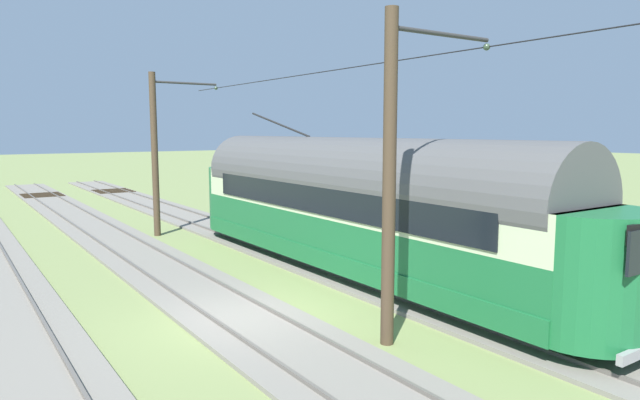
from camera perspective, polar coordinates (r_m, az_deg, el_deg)
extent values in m
plane|color=olive|center=(13.89, -7.85, -11.97)|extent=(220.00, 220.00, 0.00)
cube|color=slate|center=(16.43, 7.31, -8.76)|extent=(2.80, 80.00, 0.10)
cube|color=#59544C|center=(15.95, 5.36, -8.88)|extent=(0.07, 80.00, 0.08)
cube|color=#59544C|center=(16.87, 9.16, -8.05)|extent=(0.07, 80.00, 0.08)
cube|color=#2D2316|center=(45.26, -20.63, 1.01)|extent=(2.50, 0.24, 0.08)
cube|color=#2D2316|center=(44.63, -20.43, 0.94)|extent=(2.50, 0.24, 0.08)
cube|color=#2D2316|center=(44.00, -20.23, 0.86)|extent=(2.50, 0.24, 0.08)
cube|color=#2D2316|center=(43.37, -20.02, 0.79)|extent=(2.50, 0.24, 0.08)
cube|color=#2D2316|center=(42.75, -19.80, 0.71)|extent=(2.50, 0.24, 0.08)
cube|color=slate|center=(13.87, -7.86, -11.77)|extent=(2.80, 80.00, 0.10)
cube|color=#59544C|center=(13.56, -10.64, -11.88)|extent=(0.07, 80.00, 0.08)
cube|color=#59544C|center=(14.16, -5.21, -10.96)|extent=(0.07, 80.00, 0.08)
cube|color=#2D2316|center=(44.39, -26.58, 0.60)|extent=(2.50, 0.24, 0.08)
cube|color=#2D2316|center=(43.75, -26.47, 0.53)|extent=(2.50, 0.24, 0.08)
cube|color=#2D2316|center=(43.11, -26.35, 0.45)|extent=(2.50, 0.24, 0.08)
cube|color=#2D2316|center=(42.47, -26.23, 0.36)|extent=(2.50, 0.24, 0.08)
cube|color=#2D2316|center=(41.83, -26.10, 0.28)|extent=(2.50, 0.24, 0.08)
cube|color=slate|center=(12.65, -28.15, -14.45)|extent=(2.80, 80.00, 0.10)
cube|color=#59544C|center=(12.70, -24.86, -13.75)|extent=(0.07, 80.00, 0.08)
cube|color=#196033|center=(17.74, 3.12, -5.35)|extent=(2.65, 15.63, 0.55)
cube|color=#196033|center=(17.59, 3.14, -2.96)|extent=(2.55, 15.63, 0.95)
cube|color=#B7C699|center=(17.45, 3.16, 0.27)|extent=(2.55, 15.63, 1.05)
cylinder|color=#4C4C4C|center=(17.39, 3.17, 1.99)|extent=(2.65, 15.32, 2.65)
cylinder|color=#196033|center=(12.43, 25.58, -6.69)|extent=(2.55, 2.55, 2.55)
cylinder|color=#196033|center=(24.12, -8.12, 0.30)|extent=(2.55, 2.55, 2.55)
cube|color=black|center=(16.70, -0.37, -0.02)|extent=(0.04, 13.13, 0.80)
cube|color=black|center=(18.26, 6.39, 0.54)|extent=(0.04, 13.13, 0.80)
cylinder|color=black|center=(21.00, -4.18, 7.68)|extent=(0.07, 4.14, 0.95)
cylinder|color=black|center=(13.73, 13.61, -9.87)|extent=(0.10, 0.76, 0.76)
cylinder|color=black|center=(14.79, 17.39, -8.77)|extent=(0.10, 0.76, 0.76)
cylinder|color=black|center=(21.54, -6.54, -3.57)|extent=(0.10, 0.76, 0.76)
cylinder|color=black|center=(22.23, -3.26, -3.20)|extent=(0.10, 0.76, 0.76)
cylinder|color=#423323|center=(24.97, -16.41, 4.39)|extent=(0.28, 0.28, 6.95)
cylinder|color=#2D2D2D|center=(25.50, -13.52, 11.45)|extent=(2.88, 0.10, 0.10)
sphere|color=#334733|center=(26.04, -10.50, 11.10)|extent=(0.16, 0.16, 0.16)
cylinder|color=#423323|center=(11.64, 7.03, 1.90)|extent=(0.28, 0.28, 6.95)
cylinder|color=#2D2D2D|center=(12.76, 12.31, 16.11)|extent=(2.88, 0.10, 0.10)
sphere|color=#334733|center=(13.80, 16.55, 14.65)|extent=(0.16, 0.16, 0.16)
cylinder|color=black|center=(13.80, 16.55, 14.65)|extent=(0.03, 34.06, 0.03)
cylinder|color=black|center=(25.50, -13.52, 11.45)|extent=(2.88, 0.02, 0.02)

